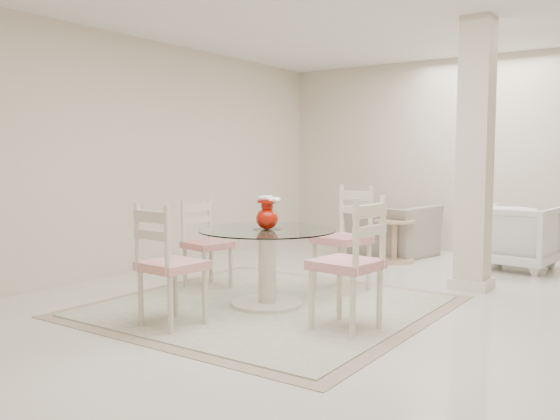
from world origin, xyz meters
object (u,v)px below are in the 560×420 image
Objects in this scene: dining_chair_south at (165,256)px; side_table at (394,243)px; column at (475,155)px; armchair_white at (517,237)px; dining_table at (267,267)px; red_vase at (267,213)px; recliner_taupe at (391,230)px; dining_chair_east at (354,254)px; dining_chair_west at (204,237)px; dining_chair_north at (347,230)px.

side_table is at bearing -89.00° from dining_chair_south.
armchair_white is (0.12, 1.37, -0.97)m from column.
dining_table is 1.04m from dining_chair_south.
red_vase is 3.31m from recliner_taupe.
dining_chair_east is (0.99, -0.26, -0.24)m from red_vase.
recliner_taupe is (0.71, 3.00, -0.18)m from dining_chair_west.
dining_chair_west is 3.75m from armchair_white.
dining_chair_west is 1.19× the size of armchair_white.
red_vase reaches higher than dining_table.
armchair_white is at bearing -27.05° from dining_chair_west.
dining_chair_west is at bearing 165.13° from dining_table.
dining_chair_south is 4.48m from armchair_white.
column is 1.94m from side_table.
dining_table is 1.43× the size of armchair_white.
column reaches higher than dining_chair_east.
dining_chair_west is 1.44m from dining_chair_south.
dining_chair_south reaches higher than red_vase.
dining_chair_south is (-1.24, -0.73, -0.03)m from dining_chair_east.
dining_table is 1.06× the size of dining_chair_east.
armchair_white is at bearing 16.15° from side_table.
dining_chair_east reaches higher than armchair_white.
dining_chair_east is at bearing 121.63° from recliner_taupe.
dining_table is at bearing -92.94° from dining_chair_north.
dining_chair_north is 1.84m from side_table.
dining_chair_west is (-2.24, -1.55, -0.82)m from column.
dining_chair_north is 1.37× the size of armchair_white.
dining_chair_south reaches higher than armchair_white.
dining_table is at bearing -124.93° from column.
column is at bearing -37.28° from side_table.
recliner_taupe reaches higher than side_table.
armchair_white reaches higher than side_table.
dining_table is 1.03m from dining_chair_west.
red_vase reaches higher than side_table.
dining_chair_south is at bearing -53.86° from dining_chair_east.
armchair_white is 1.45m from side_table.
dining_chair_west is at bearing -111.13° from side_table.
dining_chair_south is at bearing -104.33° from red_vase.
column is 1.49m from dining_chair_north.
dining_chair_north reaches higher than armchair_white.
dining_table is 3.27m from recliner_taupe.
column is 9.05× the size of red_vase.
dining_chair_west is at bearing -98.99° from dining_chair_east.
dining_chair_north is 2.35m from recliner_taupe.
dining_chair_north is 2.46m from armchair_white.
dining_table is at bearing 71.74° from armchair_white.
dining_table is 0.48m from red_vase.
dining_chair_south is (-1.52, -2.79, -0.78)m from column.
side_table is (-1.00, 3.03, -0.35)m from dining_chair_east.
red_vase is 1.06m from dining_chair_south.
dining_chair_west is at bearing 88.59° from recliner_taupe.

